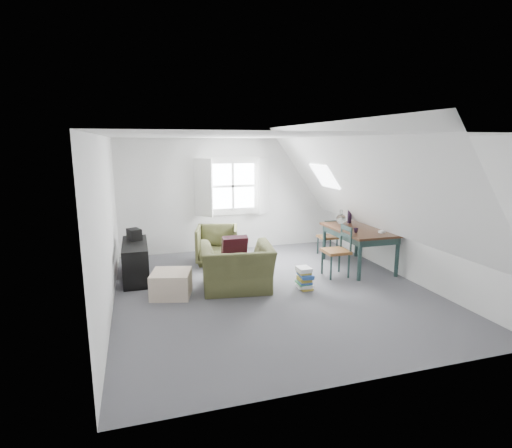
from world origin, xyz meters
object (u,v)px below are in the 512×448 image
object	(u,v)px
armchair_far	(218,262)
dining_table	(359,234)
ottoman	(171,284)
dining_chair_near	(338,250)
magazine_stack	(305,278)
dining_chair_far	(328,237)
armchair_near	(237,289)
media_shelf	(136,263)

from	to	relation	value
armchair_far	dining_table	size ratio (longest dim) A/B	0.54
ottoman	dining_chair_near	world-z (taller)	dining_chair_near
dining_chair_near	magazine_stack	size ratio (longest dim) A/B	2.51
armchair_far	dining_chair_near	size ratio (longest dim) A/B	0.90
dining_chair_near	dining_chair_far	bearing A→B (deg)	-179.78
armchair_near	dining_chair_far	world-z (taller)	dining_chair_far
armchair_near	ottoman	world-z (taller)	ottoman
ottoman	magazine_stack	distance (m)	2.18
dining_table	dining_chair_near	size ratio (longest dim) A/B	1.67
ottoman	dining_table	xyz separation A→B (m)	(3.63, 0.46, 0.48)
armchair_near	dining_table	bearing A→B (deg)	-161.36
armchair_near	dining_chair_far	size ratio (longest dim) A/B	1.46
dining_chair_far	magazine_stack	bearing A→B (deg)	31.94
dining_chair_far	media_shelf	size ratio (longest dim) A/B	0.62
armchair_near	dining_chair_near	world-z (taller)	dining_chair_near
ottoman	dining_table	bearing A→B (deg)	7.29
dining_chair_far	media_shelf	xyz separation A→B (m)	(-3.99, -0.42, -0.12)
armchair_far	ottoman	world-z (taller)	ottoman
dining_table	magazine_stack	xyz separation A→B (m)	(-1.47, -0.80, -0.49)
ottoman	dining_table	distance (m)	3.69
dining_table	dining_chair_near	xyz separation A→B (m)	(-0.63, -0.34, -0.19)
dining_chair_near	media_shelf	xyz separation A→B (m)	(-3.53, 0.86, -0.19)
ottoman	dining_chair_far	xyz separation A→B (m)	(3.46, 1.40, 0.22)
armchair_far	dining_chair_far	distance (m)	2.44
media_shelf	magazine_stack	xyz separation A→B (m)	(2.69, -1.31, -0.11)
dining_table	dining_chair_far	distance (m)	0.98
dining_chair_far	ottoman	bearing A→B (deg)	0.92
dining_table	magazine_stack	distance (m)	1.74
armchair_near	dining_table	world-z (taller)	dining_table
dining_chair_far	dining_chair_near	size ratio (longest dim) A/B	0.86
media_shelf	magazine_stack	world-z (taller)	media_shelf
armchair_near	dining_chair_near	distance (m)	1.99
media_shelf	ottoman	bearing A→B (deg)	-58.10
dining_chair_far	magazine_stack	xyz separation A→B (m)	(-1.30, -1.73, -0.23)
dining_chair_near	dining_table	bearing A→B (deg)	138.59
ottoman	dining_chair_far	bearing A→B (deg)	22.03
dining_table	media_shelf	size ratio (longest dim) A/B	1.21
media_shelf	armchair_near	bearing A→B (deg)	-28.83
armchair_far	dining_chair_near	world-z (taller)	dining_chair_near
armchair_near	ottoman	bearing A→B (deg)	6.23
magazine_stack	dining_chair_far	bearing A→B (deg)	53.04
ottoman	dining_table	world-z (taller)	dining_table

